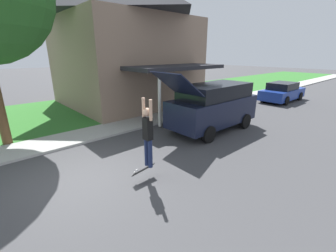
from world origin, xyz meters
The scene contains 8 objects.
ground_plane centered at (0.00, 0.00, 0.00)m, with size 120.00×120.00×0.00m, color #3D3D3F.
lawn centered at (-8.00, 6.00, 0.04)m, with size 10.00×80.00×0.08m.
sidewalk centered at (-3.60, 6.00, 0.05)m, with size 1.80×80.00×0.10m.
house centered at (-8.50, 6.92, 4.74)m, with size 10.96×8.96×8.95m.
suv_parked centered at (-0.31, 6.65, 1.23)m, with size 2.14×5.45×2.96m.
car_down_street centered at (-1.02, 16.40, 0.71)m, with size 1.98×4.42×1.46m.
skateboarder centered at (1.37, 1.47, 1.52)m, with size 0.41×0.23×2.01m.
skateboard centered at (1.24, 1.37, 0.35)m, with size 0.24×0.80×0.26m.
Camera 1 is at (6.17, -2.04, 3.66)m, focal length 24.00 mm.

